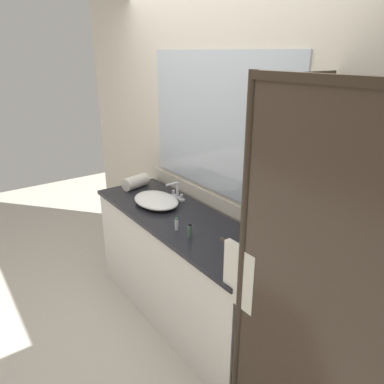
# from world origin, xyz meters

# --- Properties ---
(ground_plane) EXTENTS (8.00, 8.00, 0.00)m
(ground_plane) POSITION_xyz_m (0.00, 0.00, 0.00)
(ground_plane) COLOR beige
(wall_back_with_mirror) EXTENTS (4.40, 0.06, 2.60)m
(wall_back_with_mirror) POSITION_xyz_m (0.00, 0.34, 1.31)
(wall_back_with_mirror) COLOR beige
(wall_back_with_mirror) RESTS_ON ground_plane
(vanity_cabinet) EXTENTS (1.80, 0.58, 0.90)m
(vanity_cabinet) POSITION_xyz_m (0.00, 0.01, 0.45)
(vanity_cabinet) COLOR silver
(vanity_cabinet) RESTS_ON ground_plane
(shower_enclosure) EXTENTS (1.20, 0.59, 2.00)m
(shower_enclosure) POSITION_xyz_m (1.27, -0.19, 1.03)
(shower_enclosure) COLOR #2D2319
(shower_enclosure) RESTS_ON ground_plane
(sink_basin) EXTENTS (0.45, 0.32, 0.07)m
(sink_basin) POSITION_xyz_m (-0.32, -0.02, 0.94)
(sink_basin) COLOR white
(sink_basin) RESTS_ON vanity_cabinet
(faucet) EXTENTS (0.17, 0.13, 0.15)m
(faucet) POSITION_xyz_m (-0.32, 0.18, 0.95)
(faucet) COLOR silver
(faucet) RESTS_ON vanity_cabinet
(soap_dish) EXTENTS (0.10, 0.07, 0.04)m
(soap_dish) POSITION_xyz_m (0.67, 0.07, 0.91)
(soap_dish) COLOR silver
(soap_dish) RESTS_ON vanity_cabinet
(amenity_bottle_body_wash) EXTENTS (0.02, 0.02, 0.09)m
(amenity_bottle_body_wash) POSITION_xyz_m (0.16, -0.14, 0.94)
(amenity_bottle_body_wash) COLOR silver
(amenity_bottle_body_wash) RESTS_ON vanity_cabinet
(amenity_bottle_conditioner) EXTENTS (0.03, 0.03, 0.08)m
(amenity_bottle_conditioner) POSITION_xyz_m (0.66, 0.21, 0.94)
(amenity_bottle_conditioner) COLOR #4C7056
(amenity_bottle_conditioner) RESTS_ON vanity_cabinet
(amenity_bottle_shampoo) EXTENTS (0.03, 0.03, 0.10)m
(amenity_bottle_shampoo) POSITION_xyz_m (0.30, -0.13, 0.95)
(amenity_bottle_shampoo) COLOR #4C7056
(amenity_bottle_shampoo) RESTS_ON vanity_cabinet
(rolled_towel_near_edge) EXTENTS (0.17, 0.26, 0.12)m
(rolled_towel_near_edge) POSITION_xyz_m (-0.76, 0.03, 0.96)
(rolled_towel_near_edge) COLOR silver
(rolled_towel_near_edge) RESTS_ON vanity_cabinet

